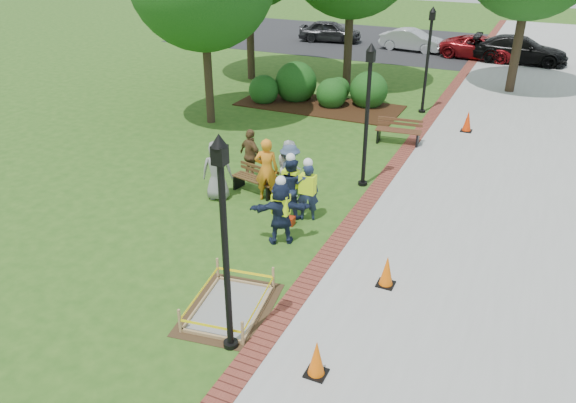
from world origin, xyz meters
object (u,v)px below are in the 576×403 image
at_px(bench_near, 255,185).
at_px(hivis_worker_a, 281,210).
at_px(lamp_near, 224,233).
at_px(hivis_worker_b, 308,189).
at_px(wet_concrete_pad, 229,300).
at_px(cone_front, 317,359).
at_px(hivis_worker_c, 291,185).

distance_m(bench_near, hivis_worker_a, 3.02).
relative_size(lamp_near, hivis_worker_b, 2.40).
distance_m(wet_concrete_pad, hivis_worker_b, 4.35).
distance_m(hivis_worker_a, hivis_worker_b, 1.38).
distance_m(bench_near, lamp_near, 7.07).
bearing_deg(hivis_worker_a, cone_front, -56.86).
bearing_deg(hivis_worker_b, bench_near, 156.91).
distance_m(hivis_worker_b, hivis_worker_c, 0.51).
height_order(lamp_near, hivis_worker_c, lamp_near).
relative_size(bench_near, hivis_worker_b, 0.85).
relative_size(cone_front, lamp_near, 0.18).
distance_m(cone_front, hivis_worker_c, 6.11).
relative_size(lamp_near, hivis_worker_c, 2.35).
height_order(wet_concrete_pad, hivis_worker_b, hivis_worker_b).
relative_size(bench_near, lamp_near, 0.35).
distance_m(wet_concrete_pad, hivis_worker_c, 4.43).
relative_size(cone_front, hivis_worker_c, 0.42).
xyz_separation_m(hivis_worker_b, hivis_worker_c, (-0.51, 0.04, 0.02)).
bearing_deg(wet_concrete_pad, hivis_worker_a, 94.14).
height_order(wet_concrete_pad, hivis_worker_c, hivis_worker_c).
bearing_deg(hivis_worker_a, hivis_worker_b, 84.81).
bearing_deg(wet_concrete_pad, cone_front, -22.81).
bearing_deg(wet_concrete_pad, hivis_worker_b, 91.16).
height_order(cone_front, lamp_near, lamp_near).
xyz_separation_m(cone_front, lamp_near, (-1.76, 0.02, 2.12)).
relative_size(wet_concrete_pad, hivis_worker_b, 1.43).
height_order(bench_near, hivis_worker_a, hivis_worker_a).
height_order(cone_front, hivis_worker_c, hivis_worker_c).
xyz_separation_m(wet_concrete_pad, cone_front, (2.34, -0.99, 0.13)).
xyz_separation_m(hivis_worker_a, hivis_worker_b, (0.12, 1.37, -0.01)).
bearing_deg(hivis_worker_b, cone_front, -65.31).
height_order(bench_near, hivis_worker_b, hivis_worker_b).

